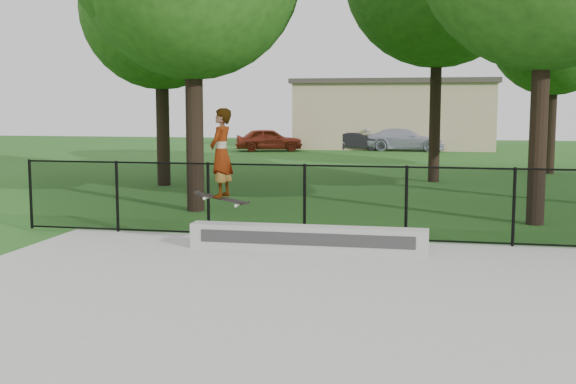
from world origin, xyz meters
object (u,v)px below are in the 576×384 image
car_c (405,139)px  car_a (269,140)px  grind_ledge (307,238)px  car_b (360,141)px  skater_airborne (221,155)px

car_c → car_a: bearing=105.1°
grind_ledge → car_b: 30.74m
car_b → skater_airborne: 30.81m
car_b → skater_airborne: skater_airborne is taller
car_b → grind_ledge: bearing=-164.5°
car_a → car_c: (7.89, 1.83, 0.00)m
grind_ledge → car_c: (0.52, 30.65, 0.38)m
car_b → car_c: bearing=-78.8°
car_a → car_c: size_ratio=0.92×
grind_ledge → skater_airborne: 2.20m
car_c → skater_airborne: size_ratio=2.38×
grind_ledge → car_b: bearing=94.1°
car_a → car_b: (5.19, 1.84, -0.14)m
car_c → grind_ledge: bearing=-179.0°
car_a → car_b: car_a is taller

